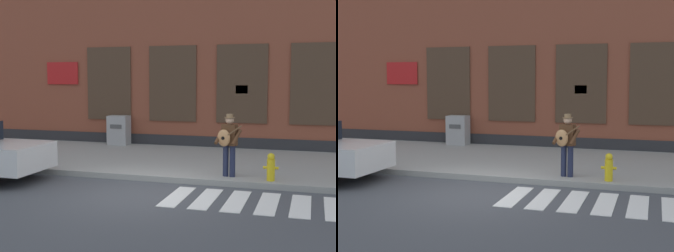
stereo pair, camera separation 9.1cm
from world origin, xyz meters
TOP-DOWN VIEW (x-y plane):
  - ground_plane at (0.00, 0.00)m, footprint 160.00×160.00m
  - sidewalk at (0.00, 4.16)m, footprint 28.00×5.70m
  - building_backdrop at (-0.00, 9.00)m, footprint 28.00×4.06m
  - crosswalk at (3.30, 0.01)m, footprint 5.20×1.90m
  - busker at (1.76, 1.84)m, footprint 0.72×0.63m
  - utility_box at (-3.37, 6.55)m, footprint 0.79×0.60m
  - fire_hydrant at (2.87, 1.66)m, footprint 0.38×0.20m

SIDE VIEW (x-z plane):
  - ground_plane at x=0.00m, z-range 0.00..0.00m
  - crosswalk at x=3.30m, z-range 0.00..0.01m
  - sidewalk at x=0.00m, z-range 0.00..0.15m
  - fire_hydrant at x=2.87m, z-range 0.15..0.85m
  - utility_box at x=-3.37m, z-range 0.16..1.28m
  - busker at x=1.76m, z-range 0.27..1.90m
  - building_backdrop at x=0.00m, z-range -0.01..8.89m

